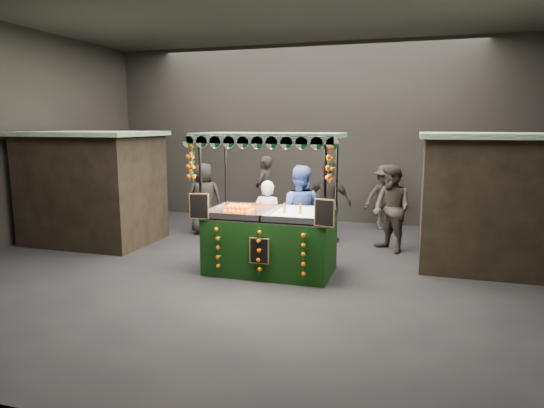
% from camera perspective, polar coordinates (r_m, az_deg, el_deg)
% --- Properties ---
extents(ground, '(12.00, 12.00, 0.00)m').
position_cam_1_polar(ground, '(9.24, -1.85, -7.81)').
color(ground, black).
rests_on(ground, ground).
extents(market_hall, '(12.10, 10.10, 5.05)m').
position_cam_1_polar(market_hall, '(8.84, -1.97, 13.61)').
color(market_hall, black).
rests_on(market_hall, ground).
extents(neighbour_stall_left, '(3.00, 2.20, 2.60)m').
position_cam_1_polar(neighbour_stall_left, '(11.91, -20.77, 1.95)').
color(neighbour_stall_left, black).
rests_on(neighbour_stall_left, ground).
extents(neighbour_stall_right, '(3.00, 2.20, 2.60)m').
position_cam_1_polar(neighbour_stall_right, '(10.08, 25.56, 0.36)').
color(neighbour_stall_right, black).
rests_on(neighbour_stall_right, ground).
extents(juice_stall, '(2.69, 1.58, 2.61)m').
position_cam_1_polar(juice_stall, '(8.82, -0.18, -3.22)').
color(juice_stall, black).
rests_on(juice_stall, ground).
extents(vendor_grey, '(0.61, 0.41, 1.64)m').
position_cam_1_polar(vendor_grey, '(9.74, -0.55, -1.92)').
color(vendor_grey, gray).
rests_on(vendor_grey, ground).
extents(vendor_blue, '(0.98, 0.78, 1.95)m').
position_cam_1_polar(vendor_blue, '(9.64, 3.28, -1.10)').
color(vendor_blue, navy).
rests_on(vendor_blue, ground).
extents(shopper_0, '(0.78, 0.71, 1.78)m').
position_cam_1_polar(shopper_0, '(12.86, -16.12, 0.83)').
color(shopper_0, black).
rests_on(shopper_0, ground).
extents(shopper_1, '(1.16, 1.17, 1.91)m').
position_cam_1_polar(shopper_1, '(10.57, 14.22, -0.57)').
color(shopper_1, '#2D2825').
rests_on(shopper_1, ground).
extents(shopper_2, '(1.23, 0.82, 1.94)m').
position_cam_1_polar(shopper_2, '(11.15, 6.88, 0.26)').
color(shopper_2, black).
rests_on(shopper_2, ground).
extents(shopper_3, '(1.27, 1.06, 1.71)m').
position_cam_1_polar(shopper_3, '(12.85, 13.40, 0.78)').
color(shopper_3, '#2A2422').
rests_on(shopper_3, ground).
extents(shopper_4, '(1.05, 0.90, 1.81)m').
position_cam_1_polar(shopper_4, '(12.12, -8.17, 0.67)').
color(shopper_4, black).
rests_on(shopper_4, ground).
extents(shopper_5, '(1.51, 1.69, 1.87)m').
position_cam_1_polar(shopper_5, '(11.96, 24.60, -0.09)').
color(shopper_5, '#2B2723').
rests_on(shopper_5, ground).
extents(shopper_6, '(0.53, 0.74, 1.91)m').
position_cam_1_polar(shopper_6, '(13.02, -0.93, 1.60)').
color(shopper_6, black).
rests_on(shopper_6, ground).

